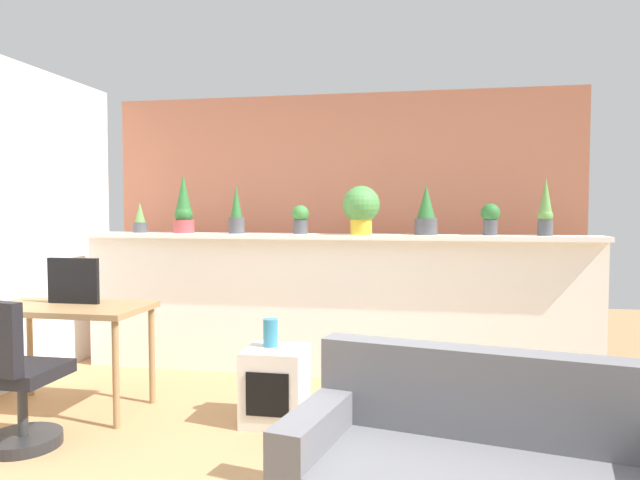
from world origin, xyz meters
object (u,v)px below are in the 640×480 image
at_px(potted_plant_3, 300,218).
at_px(potted_plant_6, 490,217).
at_px(office_chair, 14,385).
at_px(side_cube_shelf, 275,386).
at_px(potted_plant_4, 361,207).
at_px(vase_on_shelf, 270,333).
at_px(potted_plant_2, 236,213).
at_px(potted_plant_1, 184,208).
at_px(potted_plant_7, 545,210).
at_px(potted_plant_0, 140,220).
at_px(tv_monitor, 73,281).
at_px(potted_plant_5, 426,213).
at_px(desk, 68,317).

bearing_deg(potted_plant_3, potted_plant_6, 1.13).
bearing_deg(office_chair, potted_plant_6, 32.83).
bearing_deg(side_cube_shelf, potted_plant_4, 67.36).
relative_size(office_chair, vase_on_shelf, 4.89).
bearing_deg(potted_plant_2, potted_plant_1, 179.98).
xyz_separation_m(potted_plant_1, vase_on_shelf, (1.08, -1.06, -0.84)).
xyz_separation_m(potted_plant_1, potted_plant_2, (0.49, -0.00, -0.04)).
relative_size(potted_plant_7, vase_on_shelf, 2.48).
bearing_deg(potted_plant_3, office_chair, -125.93).
relative_size(potted_plant_7, side_cube_shelf, 0.92).
bearing_deg(potted_plant_0, vase_on_shelf, -35.84).
distance_m(potted_plant_1, tv_monitor, 1.25).
bearing_deg(potted_plant_5, office_chair, -142.12).
distance_m(potted_plant_2, potted_plant_4, 1.09).
xyz_separation_m(potted_plant_2, tv_monitor, (-0.86, -1.07, -0.48)).
height_order(desk, side_cube_shelf, desk).
distance_m(potted_plant_0, potted_plant_6, 3.04).
height_order(potted_plant_3, office_chair, potted_plant_3).
bearing_deg(potted_plant_2, tv_monitor, -128.87).
height_order(potted_plant_1, potted_plant_6, potted_plant_1).
distance_m(potted_plant_2, potted_plant_6, 2.13).
bearing_deg(potted_plant_4, potted_plant_0, 178.21).
height_order(potted_plant_5, potted_plant_7, potted_plant_7).
bearing_deg(office_chair, side_cube_shelf, 26.87).
xyz_separation_m(potted_plant_6, desk, (-2.98, -1.19, -0.69)).
height_order(potted_plant_3, potted_plant_4, potted_plant_4).
relative_size(potted_plant_4, potted_plant_6, 1.57).
relative_size(potted_plant_5, potted_plant_7, 0.88).
distance_m(potted_plant_0, office_chair, 2.08).
bearing_deg(side_cube_shelf, potted_plant_5, 49.38).
bearing_deg(office_chair, potted_plant_2, 67.27).
relative_size(potted_plant_6, desk, 0.23).
xyz_separation_m(potted_plant_3, potted_plant_5, (1.05, 0.02, 0.05)).
bearing_deg(potted_plant_7, vase_on_shelf, -150.75).
bearing_deg(desk, potted_plant_0, 93.06).
distance_m(potted_plant_6, potted_plant_7, 0.42).
height_order(potted_plant_6, side_cube_shelf, potted_plant_6).
xyz_separation_m(potted_plant_4, desk, (-1.94, -1.11, -0.78)).
distance_m(potted_plant_1, potted_plant_7, 3.03).
height_order(desk, tv_monitor, tv_monitor).
bearing_deg(potted_plant_5, potted_plant_6, 1.55).
xyz_separation_m(potted_plant_5, potted_plant_7, (0.93, 0.01, 0.02)).
height_order(potted_plant_5, vase_on_shelf, potted_plant_5).
bearing_deg(potted_plant_5, potted_plant_3, -179.07).
relative_size(potted_plant_1, potted_plant_2, 1.23).
xyz_separation_m(potted_plant_7, side_cube_shelf, (-1.91, -1.15, -1.17)).
height_order(potted_plant_0, potted_plant_2, potted_plant_2).
xyz_separation_m(potted_plant_7, vase_on_shelf, (-1.95, -1.09, -0.83)).
xyz_separation_m(potted_plant_3, potted_plant_7, (1.98, 0.02, 0.07)).
distance_m(potted_plant_4, tv_monitor, 2.27).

